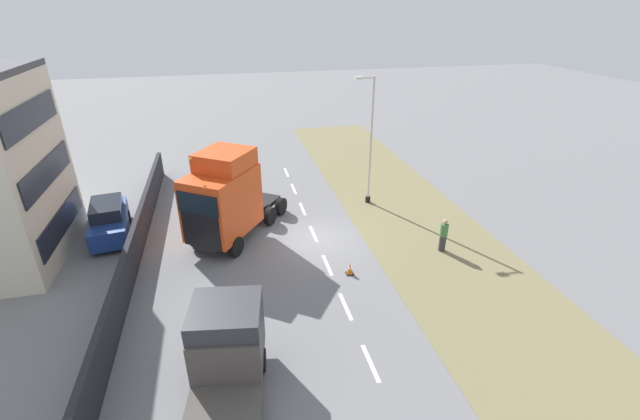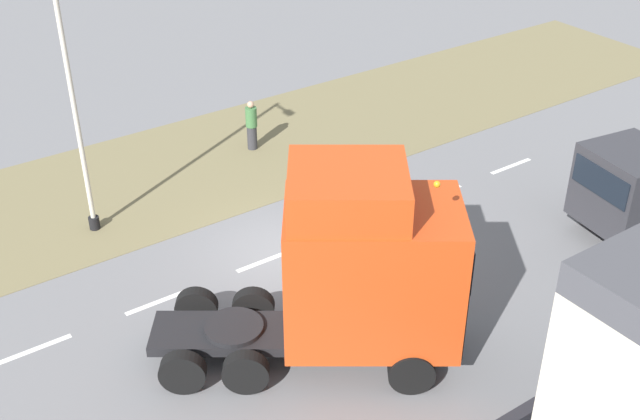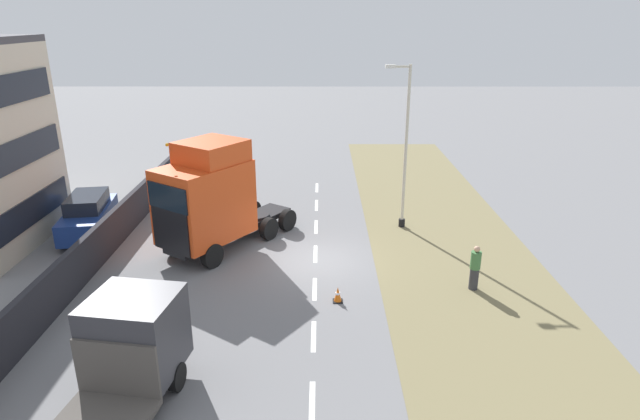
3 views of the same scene
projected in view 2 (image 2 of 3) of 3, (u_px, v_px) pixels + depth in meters
The scene contains 8 objects.
ground_plane at pixel (287, 252), 22.36m from camera, with size 120.00×120.00×0.00m, color slate.
grass_verge at pixel (189, 168), 26.56m from camera, with size 7.00×44.00×0.01m.
lane_markings at pixel (265, 261), 22.02m from camera, with size 0.16×21.00×0.00m.
lorry_cab at pixel (360, 270), 17.44m from camera, with size 5.83×6.82×5.06m.
flatbed_truck at pixel (639, 190), 22.39m from camera, with size 3.18×6.40×2.79m.
lamp_post at pixel (77, 116), 21.46m from camera, with size 1.28×0.31×7.79m.
pedestrian at pixel (252, 126), 27.35m from camera, with size 0.39×0.39×1.78m.
traffic_cone_lead at pixel (366, 195), 24.50m from camera, with size 0.36×0.36×0.58m.
Camera 2 is at (15.69, -9.81, 12.65)m, focal length 45.00 mm.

